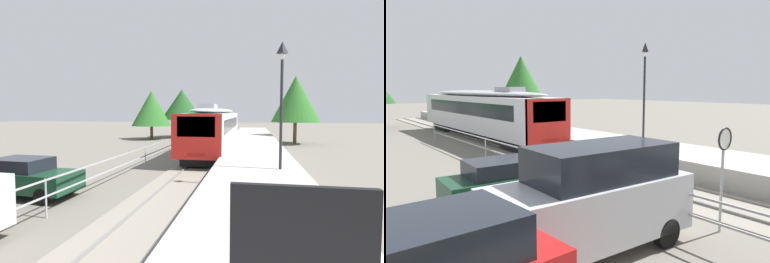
# 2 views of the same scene
# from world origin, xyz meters

# --- Properties ---
(ground_plane) EXTENTS (160.00, 160.00, 0.00)m
(ground_plane) POSITION_xyz_m (-3.00, 22.00, 0.00)
(ground_plane) COLOR #6B665B
(track_rails) EXTENTS (3.20, 60.00, 0.14)m
(track_rails) POSITION_xyz_m (0.00, 22.00, 0.03)
(track_rails) COLOR gray
(track_rails) RESTS_ON ground
(commuter_train) EXTENTS (2.82, 18.79, 3.74)m
(commuter_train) POSITION_xyz_m (0.00, 29.23, 2.14)
(commuter_train) COLOR silver
(commuter_train) RESTS_ON track_rails
(station_platform) EXTENTS (3.90, 60.00, 0.90)m
(station_platform) POSITION_xyz_m (3.25, 22.00, 0.45)
(station_platform) COLOR #A8A59E
(station_platform) RESTS_ON ground
(platform_lamp_mid_platform) EXTENTS (0.34, 0.34, 5.35)m
(platform_lamp_mid_platform) POSITION_xyz_m (4.20, 16.95, 4.62)
(platform_lamp_mid_platform) COLOR #232328
(platform_lamp_mid_platform) RESTS_ON station_platform
(speed_limit_sign) EXTENTS (0.61, 0.10, 2.81)m
(speed_limit_sign) POSITION_xyz_m (-2.14, 8.49, 2.12)
(speed_limit_sign) COLOR #9EA0A5
(speed_limit_sign) RESTS_ON ground
(carpark_fence) EXTENTS (0.06, 36.06, 1.25)m
(carpark_fence) POSITION_xyz_m (-3.30, 12.00, 0.91)
(carpark_fence) COLOR #9EA0A5
(carpark_fence) RESTS_ON ground
(parked_van_silver) EXTENTS (4.94, 2.06, 2.51)m
(parked_van_silver) POSITION_xyz_m (-5.52, 9.68, 1.29)
(parked_van_silver) COLOR #B7BABF
(parked_van_silver) RESTS_ON ground
(parked_hatchback_dark_green) EXTENTS (4.07, 1.93, 1.53)m
(parked_hatchback_dark_green) POSITION_xyz_m (-5.66, 13.97, 0.79)
(parked_hatchback_dark_green) COLOR #143823
(parked_hatchback_dark_green) RESTS_ON ground
(tree_distant_left) EXTENTS (4.95, 4.95, 7.11)m
(tree_distant_left) POSITION_xyz_m (7.49, 36.74, 4.69)
(tree_distant_left) COLOR brown
(tree_distant_left) RESTS_ON ground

